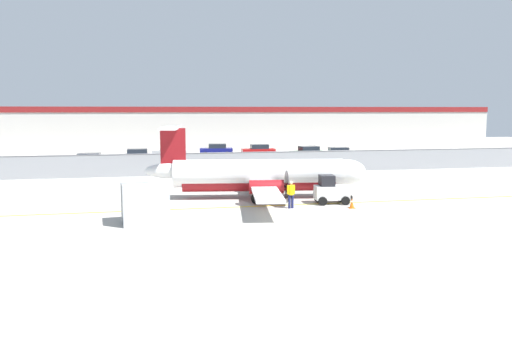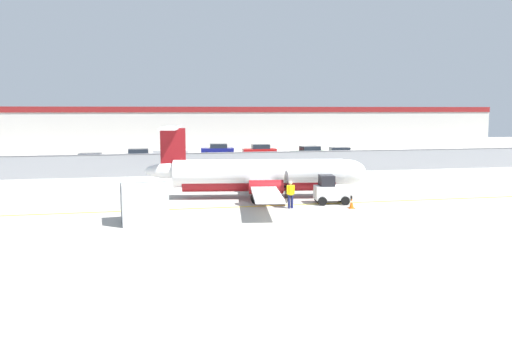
% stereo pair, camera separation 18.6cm
% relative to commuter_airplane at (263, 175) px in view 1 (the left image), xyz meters
% --- Properties ---
extents(ground_plane, '(140.00, 140.00, 0.01)m').
position_rel_commuter_airplane_xyz_m(ground_plane, '(0.27, -2.86, -1.60)').
color(ground_plane, '#ADA89E').
extents(perimeter_fence, '(98.00, 0.10, 2.10)m').
position_rel_commuter_airplane_xyz_m(perimeter_fence, '(0.27, 13.14, -0.49)').
color(perimeter_fence, gray).
rests_on(perimeter_fence, ground).
extents(parking_lot_strip, '(98.00, 17.00, 0.12)m').
position_rel_commuter_airplane_xyz_m(parking_lot_strip, '(0.27, 24.64, -1.54)').
color(parking_lot_strip, '#38383A').
rests_on(parking_lot_strip, ground).
extents(background_building, '(91.00, 8.10, 6.50)m').
position_rel_commuter_airplane_xyz_m(background_building, '(0.27, 43.12, 1.66)').
color(background_building, beige).
rests_on(background_building, ground).
extents(commuter_airplane, '(15.31, 16.07, 4.92)m').
position_rel_commuter_airplane_xyz_m(commuter_airplane, '(0.00, 0.00, 0.00)').
color(commuter_airplane, white).
rests_on(commuter_airplane, ground).
extents(baggage_tug, '(2.42, 1.56, 1.88)m').
position_rel_commuter_airplane_xyz_m(baggage_tug, '(3.91, -2.92, -0.75)').
color(baggage_tug, silver).
rests_on(baggage_tug, ground).
extents(ground_crew_worker, '(0.55, 0.39, 1.70)m').
position_rel_commuter_airplane_xyz_m(ground_crew_worker, '(0.94, -3.92, -0.65)').
color(ground_crew_worker, '#191E4C').
rests_on(ground_crew_worker, ground).
extents(cargo_container, '(2.62, 2.27, 2.20)m').
position_rel_commuter_airplane_xyz_m(cargo_container, '(-7.85, -6.20, -0.50)').
color(cargo_container, '#B7BCC1').
rests_on(cargo_container, ground).
extents(traffic_cone_near_left, '(0.36, 0.36, 0.64)m').
position_rel_commuter_airplane_xyz_m(traffic_cone_near_left, '(0.49, 3.00, -1.29)').
color(traffic_cone_near_left, orange).
rests_on(traffic_cone_near_left, ground).
extents(traffic_cone_near_right, '(0.36, 0.36, 0.64)m').
position_rel_commuter_airplane_xyz_m(traffic_cone_near_right, '(3.68, -0.55, -1.29)').
color(traffic_cone_near_right, orange).
rests_on(traffic_cone_near_right, ground).
extents(traffic_cone_far_left, '(0.36, 0.36, 0.64)m').
position_rel_commuter_airplane_xyz_m(traffic_cone_far_left, '(4.66, -4.63, -1.29)').
color(traffic_cone_far_left, orange).
rests_on(traffic_cone_far_left, ground).
extents(parked_car_0, '(4.22, 2.04, 1.58)m').
position_rel_commuter_airplane_xyz_m(parked_car_0, '(-13.74, 19.44, -0.71)').
color(parked_car_0, silver).
rests_on(parked_car_0, parking_lot_strip).
extents(parked_car_1, '(4.23, 2.06, 1.58)m').
position_rel_commuter_airplane_xyz_m(parked_car_1, '(-9.37, 24.20, -0.71)').
color(parked_car_1, gray).
rests_on(parked_car_1, parking_lot_strip).
extents(parked_car_2, '(4.26, 2.13, 1.58)m').
position_rel_commuter_airplane_xyz_m(parked_car_2, '(-5.52, 28.59, -0.71)').
color(parked_car_2, silver).
rests_on(parked_car_2, parking_lot_strip).
extents(parked_car_3, '(4.31, 2.23, 1.58)m').
position_rel_commuter_airplane_xyz_m(parked_car_3, '(0.49, 30.83, -0.71)').
color(parked_car_3, navy).
rests_on(parked_car_3, parking_lot_strip).
extents(parked_car_4, '(4.26, 2.11, 1.58)m').
position_rel_commuter_airplane_xyz_m(parked_car_4, '(5.65, 28.74, -0.71)').
color(parked_car_4, red).
rests_on(parked_car_4, parking_lot_strip).
extents(parked_car_5, '(4.37, 2.38, 1.58)m').
position_rel_commuter_airplane_xyz_m(parked_car_5, '(10.83, 24.32, -0.71)').
color(parked_car_5, '#19662D').
rests_on(parked_car_5, parking_lot_strip).
extents(parked_car_6, '(4.38, 2.41, 1.58)m').
position_rel_commuter_airplane_xyz_m(parked_car_6, '(13.71, 21.94, -0.71)').
color(parked_car_6, slate).
rests_on(parked_car_6, parking_lot_strip).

